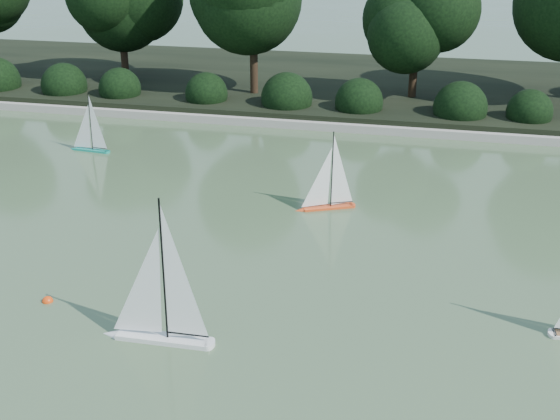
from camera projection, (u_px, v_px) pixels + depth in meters
name	position (u px, v px, depth m)	size (l,w,h in m)	color
ground	(258.00, 353.00, 7.86)	(80.00, 80.00, 0.00)	#3A4F2F
pond_coping	(360.00, 128.00, 15.90)	(40.00, 0.35, 0.18)	gray
far_bank	(378.00, 87.00, 19.47)	(40.00, 8.00, 0.30)	black
tree_line	(429.00, 1.00, 16.84)	(26.31, 3.93, 4.39)	black
shrub_hedge	(365.00, 103.00, 16.57)	(29.10, 1.10, 1.10)	black
sailboat_white_a	(153.00, 318.00, 8.01)	(1.37, 0.25, 1.88)	silver
sailboat_orange	(324.00, 196.00, 11.66)	(1.00, 0.58, 1.44)	#E3491C
sailboat_teal	(87.00, 141.00, 14.56)	(0.96, 0.24, 1.31)	#138B77
race_buoy	(48.00, 301.00, 8.92)	(0.14, 0.14, 0.14)	#EF410C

